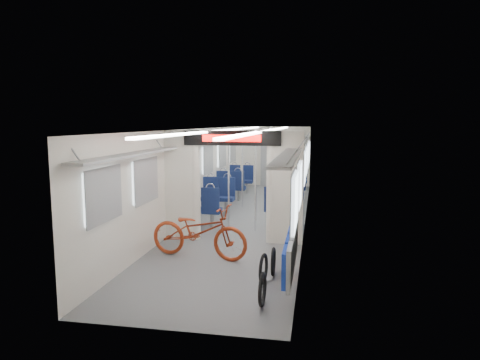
{
  "coord_description": "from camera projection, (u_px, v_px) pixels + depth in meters",
  "views": [
    {
      "loc": [
        1.69,
        -10.6,
        2.47
      ],
      "look_at": [
        0.04,
        -1.37,
        1.2
      ],
      "focal_mm": 32.0,
      "sensor_mm": 36.0,
      "label": 1
    }
  ],
  "objects": [
    {
      "name": "carriage",
      "position": [
        246.0,
        162.0,
        10.5
      ],
      "size": [
        12.0,
        12.02,
        2.31
      ],
      "color": "#515456",
      "rests_on": "ground"
    },
    {
      "name": "bicycle",
      "position": [
        199.0,
        231.0,
        7.8
      ],
      "size": [
        1.97,
        0.96,
        0.99
      ],
      "primitive_type": "imported",
      "rotation": [
        0.0,
        0.0,
        1.4
      ],
      "color": "#973116",
      "rests_on": "ground"
    },
    {
      "name": "flip_bench",
      "position": [
        291.0,
        249.0,
        6.42
      ],
      "size": [
        0.12,
        2.15,
        0.57
      ],
      "color": "gray",
      "rests_on": "carriage"
    },
    {
      "name": "bike_hoop_a",
      "position": [
        262.0,
        291.0,
        5.76
      ],
      "size": [
        0.07,
        0.48,
        0.47
      ],
      "primitive_type": "torus",
      "rotation": [
        1.57,
        0.0,
        1.53
      ],
      "color": "black",
      "rests_on": "ground"
    },
    {
      "name": "bike_hoop_b",
      "position": [
        263.0,
        270.0,
        6.55
      ],
      "size": [
        0.1,
        0.48,
        0.48
      ],
      "primitive_type": "torus",
      "rotation": [
        1.57,
        0.0,
        1.47
      ],
      "color": "black",
      "rests_on": "ground"
    },
    {
      "name": "bike_hoop_c",
      "position": [
        273.0,
        263.0,
        6.91
      ],
      "size": [
        0.06,
        0.47,
        0.47
      ],
      "primitive_type": "torus",
      "rotation": [
        1.57,
        0.0,
        1.59
      ],
      "color": "black",
      "rests_on": "ground"
    },
    {
      "name": "seat_bay_near_left",
      "position": [
        211.0,
        199.0,
        10.88
      ],
      "size": [
        0.9,
        2.0,
        1.08
      ],
      "color": "#0D183D",
      "rests_on": "ground"
    },
    {
      "name": "seat_bay_near_right",
      "position": [
        285.0,
        198.0,
        10.99
      ],
      "size": [
        0.88,
        1.94,
        1.06
      ],
      "color": "#0D183D",
      "rests_on": "ground"
    },
    {
      "name": "seat_bay_far_left",
      "position": [
        236.0,
        181.0,
        14.29
      ],
      "size": [
        0.89,
        1.97,
        1.07
      ],
      "color": "#0D183D",
      "rests_on": "ground"
    },
    {
      "name": "seat_bay_far_right",
      "position": [
        293.0,
        180.0,
        14.35
      ],
      "size": [
        0.89,
        2.0,
        1.08
      ],
      "color": "#0D183D",
      "rests_on": "ground"
    },
    {
      "name": "stanchion_near_left",
      "position": [
        229.0,
        181.0,
        9.69
      ],
      "size": [
        0.04,
        0.04,
        2.3
      ],
      "primitive_type": "cylinder",
      "color": "silver",
      "rests_on": "ground"
    },
    {
      "name": "stanchion_near_right",
      "position": [
        255.0,
        181.0,
        9.66
      ],
      "size": [
        0.04,
        0.04,
        2.3
      ],
      "primitive_type": "cylinder",
      "color": "silver",
      "rests_on": "ground"
    },
    {
      "name": "stanchion_far_left",
      "position": [
        242.0,
        168.0,
        12.37
      ],
      "size": [
        0.05,
        0.05,
        2.3
      ],
      "primitive_type": "cylinder",
      "color": "silver",
      "rests_on": "ground"
    },
    {
      "name": "stanchion_far_right",
      "position": [
        270.0,
        167.0,
        12.76
      ],
      "size": [
        0.04,
        0.04,
        2.3
      ],
      "primitive_type": "cylinder",
      "color": "silver",
      "rests_on": "ground"
    }
  ]
}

